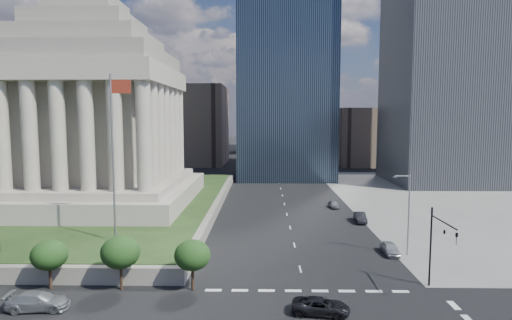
{
  "coord_description": "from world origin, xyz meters",
  "views": [
    {
      "loc": [
        -4.14,
        -26.15,
        16.8
      ],
      "look_at": [
        -4.92,
        19.6,
        12.24
      ],
      "focal_mm": 30.0,
      "sensor_mm": 36.0,
      "label": 1
    }
  ],
  "objects_px": {
    "street_lamp_north": "(407,210)",
    "suv_grey": "(38,301)",
    "pickup_truck": "(321,306)",
    "parked_sedan_far": "(334,204)",
    "parked_sedan_mid": "(360,217)",
    "war_memorial": "(91,91)",
    "parked_sedan_near": "(390,248)",
    "traffic_signal_ne": "(438,240)",
    "flagpole": "(114,149)"
  },
  "relations": [
    {
      "from": "street_lamp_north",
      "to": "suv_grey",
      "type": "xyz_separation_m",
      "value": [
        -37.18,
        -15.49,
        -4.88
      ]
    },
    {
      "from": "street_lamp_north",
      "to": "pickup_truck",
      "type": "bearing_deg",
      "value": -128.22
    },
    {
      "from": "pickup_truck",
      "to": "parked_sedan_far",
      "type": "xyz_separation_m",
      "value": [
        8.18,
        43.48,
        -0.04
      ]
    },
    {
      "from": "pickup_truck",
      "to": "suv_grey",
      "type": "relative_size",
      "value": 0.92
    },
    {
      "from": "pickup_truck",
      "to": "parked_sedan_mid",
      "type": "bearing_deg",
      "value": -9.55
    },
    {
      "from": "war_memorial",
      "to": "parked_sedan_near",
      "type": "height_order",
      "value": "war_memorial"
    },
    {
      "from": "street_lamp_north",
      "to": "suv_grey",
      "type": "relative_size",
      "value": 1.86
    },
    {
      "from": "pickup_truck",
      "to": "parked_sedan_mid",
      "type": "relative_size",
      "value": 1.06
    },
    {
      "from": "street_lamp_north",
      "to": "pickup_truck",
      "type": "height_order",
      "value": "street_lamp_north"
    },
    {
      "from": "pickup_truck",
      "to": "parked_sedan_near",
      "type": "bearing_deg",
      "value": -24.59
    },
    {
      "from": "war_memorial",
      "to": "parked_sedan_near",
      "type": "relative_size",
      "value": 9.02
    },
    {
      "from": "traffic_signal_ne",
      "to": "parked_sedan_far",
      "type": "height_order",
      "value": "traffic_signal_ne"
    },
    {
      "from": "traffic_signal_ne",
      "to": "pickup_truck",
      "type": "height_order",
      "value": "traffic_signal_ne"
    },
    {
      "from": "suv_grey",
      "to": "parked_sedan_mid",
      "type": "bearing_deg",
      "value": -51.52
    },
    {
      "from": "parked_sedan_near",
      "to": "parked_sedan_far",
      "type": "xyz_separation_m",
      "value": [
        -2.5,
        27.17,
        -0.09
      ]
    },
    {
      "from": "parked_sedan_mid",
      "to": "parked_sedan_far",
      "type": "distance_m",
      "value": 11.24
    },
    {
      "from": "street_lamp_north",
      "to": "pickup_truck",
      "type": "xyz_separation_m",
      "value": [
        -12.5,
        -15.88,
        -4.97
      ]
    },
    {
      "from": "parked_sedan_far",
      "to": "parked_sedan_mid",
      "type": "bearing_deg",
      "value": -83.4
    },
    {
      "from": "flagpole",
      "to": "parked_sedan_mid",
      "type": "relative_size",
      "value": 4.28
    },
    {
      "from": "flagpole",
      "to": "suv_grey",
      "type": "height_order",
      "value": "flagpole"
    },
    {
      "from": "parked_sedan_mid",
      "to": "parked_sedan_far",
      "type": "bearing_deg",
      "value": 106.82
    },
    {
      "from": "pickup_truck",
      "to": "war_memorial",
      "type": "bearing_deg",
      "value": 50.47
    },
    {
      "from": "suv_grey",
      "to": "parked_sedan_near",
      "type": "height_order",
      "value": "suv_grey"
    },
    {
      "from": "flagpole",
      "to": "parked_sedan_near",
      "type": "xyz_separation_m",
      "value": [
        33.33,
        1.43,
        -12.38
      ]
    },
    {
      "from": "war_memorial",
      "to": "street_lamp_north",
      "type": "relative_size",
      "value": 3.9
    },
    {
      "from": "pickup_truck",
      "to": "parked_sedan_near",
      "type": "height_order",
      "value": "parked_sedan_near"
    },
    {
      "from": "parked_sedan_mid",
      "to": "suv_grey",
      "type": "bearing_deg",
      "value": -133.76
    },
    {
      "from": "traffic_signal_ne",
      "to": "suv_grey",
      "type": "xyz_separation_m",
      "value": [
        -36.35,
        -4.19,
        -4.47
      ]
    },
    {
      "from": "traffic_signal_ne",
      "to": "parked_sedan_far",
      "type": "xyz_separation_m",
      "value": [
        -3.5,
        38.91,
        -4.61
      ]
    },
    {
      "from": "traffic_signal_ne",
      "to": "street_lamp_north",
      "type": "xyz_separation_m",
      "value": [
        0.83,
        11.3,
        0.41
      ]
    },
    {
      "from": "flagpole",
      "to": "parked_sedan_mid",
      "type": "xyz_separation_m",
      "value": [
        33.33,
        17.65,
        -12.34
      ]
    },
    {
      "from": "traffic_signal_ne",
      "to": "suv_grey",
      "type": "relative_size",
      "value": 1.49
    },
    {
      "from": "suv_grey",
      "to": "pickup_truck",
      "type": "bearing_deg",
      "value": -94.7
    },
    {
      "from": "street_lamp_north",
      "to": "parked_sedan_near",
      "type": "bearing_deg",
      "value": 166.7
    },
    {
      "from": "street_lamp_north",
      "to": "parked_sedan_far",
      "type": "distance_m",
      "value": 28.39
    },
    {
      "from": "flagpole",
      "to": "street_lamp_north",
      "type": "bearing_deg",
      "value": 1.63
    },
    {
      "from": "street_lamp_north",
      "to": "parked_sedan_mid",
      "type": "bearing_deg",
      "value": 96.27
    },
    {
      "from": "parked_sedan_mid",
      "to": "pickup_truck",
      "type": "bearing_deg",
      "value": -104.21
    },
    {
      "from": "pickup_truck",
      "to": "traffic_signal_ne",
      "type": "bearing_deg",
      "value": -60.0
    },
    {
      "from": "suv_grey",
      "to": "flagpole",
      "type": "bearing_deg",
      "value": -11.74
    },
    {
      "from": "flagpole",
      "to": "parked_sedan_near",
      "type": "height_order",
      "value": "flagpole"
    },
    {
      "from": "war_memorial",
      "to": "pickup_truck",
      "type": "height_order",
      "value": "war_memorial"
    },
    {
      "from": "war_memorial",
      "to": "street_lamp_north",
      "type": "xyz_separation_m",
      "value": [
        47.33,
        -23.0,
        -15.74
      ]
    },
    {
      "from": "street_lamp_north",
      "to": "war_memorial",
      "type": "bearing_deg",
      "value": 154.08
    },
    {
      "from": "parked_sedan_near",
      "to": "traffic_signal_ne",
      "type": "bearing_deg",
      "value": -84.71
    },
    {
      "from": "flagpole",
      "to": "traffic_signal_ne",
      "type": "xyz_separation_m",
      "value": [
        34.33,
        -10.3,
        -7.86
      ]
    },
    {
      "from": "war_memorial",
      "to": "flagpole",
      "type": "relative_size",
      "value": 1.95
    },
    {
      "from": "suv_grey",
      "to": "war_memorial",
      "type": "bearing_deg",
      "value": 10.97
    },
    {
      "from": "street_lamp_north",
      "to": "parked_sedan_far",
      "type": "height_order",
      "value": "street_lamp_north"
    },
    {
      "from": "war_memorial",
      "to": "parked_sedan_far",
      "type": "bearing_deg",
      "value": 6.11
    }
  ]
}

